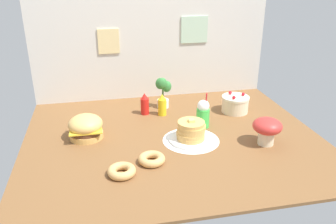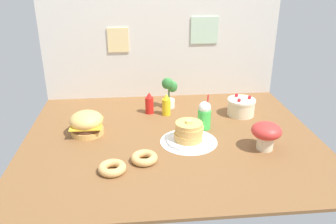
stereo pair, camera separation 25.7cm
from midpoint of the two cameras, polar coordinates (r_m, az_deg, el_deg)
name	(u,v)px [view 2 (the right image)]	position (r m, az deg, el deg)	size (l,w,h in m)	color
ground_plane	(172,138)	(2.56, 3.48, -4.40)	(2.14, 1.78, 0.02)	brown
back_wall	(162,44)	(3.22, 1.27, 10.99)	(2.14, 0.04, 0.99)	beige
doily_mat	(189,141)	(2.50, 6.37, -4.86)	(0.41, 0.41, 0.00)	white
burger	(87,123)	(2.61, -10.47, -1.90)	(0.25, 0.25, 0.18)	#DBA859
pancake_stack	(189,133)	(2.47, 6.41, -3.54)	(0.32, 0.32, 0.16)	white
layer_cake	(241,107)	(2.99, 14.31, 0.77)	(0.23, 0.23, 0.17)	beige
ketchup_bottle	(149,104)	(2.92, -0.57, 1.34)	(0.07, 0.07, 0.19)	red
mustard_bottle	(166,105)	(2.89, 2.19, 1.08)	(0.07, 0.07, 0.19)	yellow
cream_soda_cup	(204,115)	(2.67, 8.74, -0.59)	(0.10, 0.10, 0.28)	green
donut_pink_glaze	(112,168)	(2.15, -5.73, -9.19)	(0.17, 0.17, 0.05)	tan
donut_chocolate	(144,158)	(2.24, -0.61, -7.60)	(0.17, 0.17, 0.05)	tan
potted_plant	(169,91)	(3.02, 2.60, 3.38)	(0.13, 0.11, 0.28)	white
mushroom_stool	(266,133)	(2.47, 18.71, -3.37)	(0.20, 0.20, 0.19)	beige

